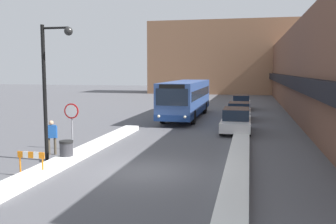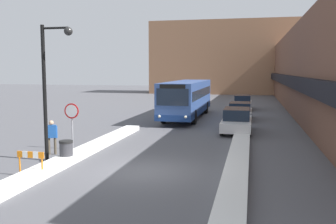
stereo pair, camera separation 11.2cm
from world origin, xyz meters
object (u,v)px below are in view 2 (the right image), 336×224
street_lamp (50,77)px  construction_barricade (31,159)px  parked_car_middle (240,111)px  parked_car_front (237,120)px  trash_bin (66,151)px  parked_car_back (243,102)px  city_bus (187,98)px  stop_sign (72,116)px  pedestrian (52,134)px

street_lamp → construction_barricade: size_ratio=5.34×
parked_car_middle → parked_car_front: bearing=-90.0°
trash_bin → construction_barricade: 2.28m
parked_car_front → parked_car_middle: size_ratio=1.07×
parked_car_middle → street_lamp: (-7.56, -15.96, 2.97)m
trash_bin → parked_car_middle: bearing=67.0°
construction_barricade → parked_car_back: bearing=74.9°
city_bus → parked_car_front: bearing=-56.2°
parked_car_back → trash_bin: bearing=-105.9°
city_bus → parked_car_front: 7.86m
construction_barricade → stop_sign: bearing=98.6°
street_lamp → pedestrian: bearing=121.4°
parked_car_middle → trash_bin: (-6.85, -16.10, -0.22)m
parked_car_back → pedestrian: bearing=-109.8°
pedestrian → trash_bin: bearing=-65.5°
parked_car_front → trash_bin: parked_car_front is taller
trash_bin → city_bus: bearing=81.2°
street_lamp → city_bus: bearing=78.6°
city_bus → street_lamp: street_lamp is taller
city_bus → street_lamp: size_ratio=2.04×
city_bus → stop_sign: bearing=-104.3°
city_bus → construction_barricade: bearing=-98.5°
stop_sign → trash_bin: 2.92m
parked_car_back → construction_barricade: 27.28m
city_bus → parked_car_back: size_ratio=2.58×
parked_car_front → pedestrian: size_ratio=2.89×
parked_car_front → stop_sign: bearing=-137.5°
stop_sign → street_lamp: size_ratio=0.40×
parked_car_back → parked_car_front: bearing=-90.0°
parked_car_back → street_lamp: 25.29m
street_lamp → stop_sign: bearing=96.4°
street_lamp → construction_barricade: bearing=-79.3°
pedestrian → parked_car_middle: bearing=37.2°
street_lamp → trash_bin: (0.71, -0.13, -3.20)m
parked_car_back → trash_bin: parked_car_back is taller
parked_car_front → stop_sign: stop_sign is taller
street_lamp → parked_car_middle: bearing=64.7°
stop_sign → trash_bin: stop_sign is taller
parked_car_front → trash_bin: size_ratio=4.93×
street_lamp → trash_bin: 3.28m
trash_bin → pedestrian: bearing=138.3°
parked_car_front → street_lamp: street_lamp is taller
trash_bin → construction_barricade: bearing=-96.5°
parked_car_middle → city_bus: bearing=179.6°
parked_car_back → parked_car_middle: bearing=-90.0°
parked_car_middle → stop_sign: 15.73m
parked_car_middle → trash_bin: size_ratio=4.60×
parked_car_middle → construction_barricade: 19.68m
parked_car_back → pedestrian: 24.30m
parked_car_front → parked_car_back: size_ratio=1.01×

